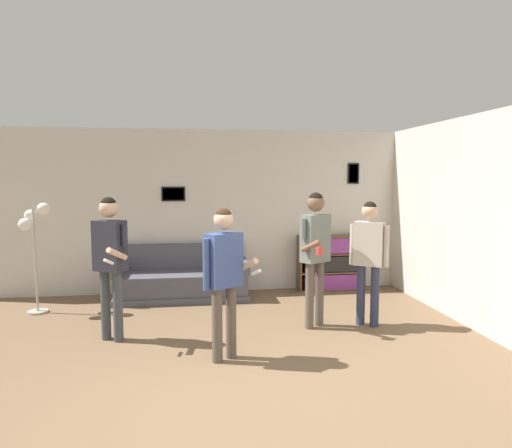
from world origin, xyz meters
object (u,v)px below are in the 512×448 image
floor_lamp (34,229)px  person_watcher_holding_cup (315,245)px  bookshelf (330,263)px  drinking_cup (317,233)px  person_player_foreground_left (110,253)px  person_player_foreground_center (224,268)px  couch (182,281)px  person_spectator_near_bookshelf (369,251)px

floor_lamp → person_watcher_holding_cup: (3.73, -1.14, -0.13)m
bookshelf → drinking_cup: bearing=180.0°
person_player_foreground_left → person_watcher_holding_cup: bearing=3.3°
person_player_foreground_left → drinking_cup: bearing=33.6°
bookshelf → person_player_foreground_center: person_player_foreground_center is taller
couch → person_player_foreground_left: bearing=-113.3°
floor_lamp → drinking_cup: floor_lamp is taller
person_spectator_near_bookshelf → person_player_foreground_left: bearing=-178.0°
person_watcher_holding_cup → floor_lamp: bearing=163.0°
person_player_foreground_left → person_spectator_near_bookshelf: (3.19, 0.11, -0.06)m
person_player_foreground_center → person_spectator_near_bookshelf: 2.10m
floor_lamp → person_player_foreground_center: size_ratio=0.98×
person_spectator_near_bookshelf → drinking_cup: 1.90m
person_spectator_near_bookshelf → drinking_cup: bearing=94.8°
person_watcher_holding_cup → drinking_cup: (0.54, 1.87, -0.08)m
floor_lamp → person_spectator_near_bookshelf: 4.59m
person_player_foreground_center → person_spectator_near_bookshelf: person_spectator_near_bookshelf is taller
person_spectator_near_bookshelf → person_player_foreground_center: bearing=-155.5°
bookshelf → person_watcher_holding_cup: (-0.78, -1.87, 0.60)m
couch → person_player_foreground_center: bearing=-79.2°
person_player_foreground_left → person_player_foreground_center: (1.27, -0.76, -0.06)m
bookshelf → person_player_foreground_center: (-1.99, -2.77, 0.51)m
couch → drinking_cup: drinking_cup is taller
bookshelf → person_player_foreground_left: size_ratio=0.65×
couch → person_spectator_near_bookshelf: 3.03m
drinking_cup → couch: bearing=-174.9°
person_player_foreground_left → drinking_cup: size_ratio=16.15×
person_player_foreground_left → person_player_foreground_center: bearing=-31.0°
couch → floor_lamp: 2.28m
person_player_foreground_center → drinking_cup: (1.76, 2.77, 0.01)m
person_player_foreground_center → person_spectator_near_bookshelf: bearing=24.5°
person_player_foreground_center → person_watcher_holding_cup: (1.22, 0.91, 0.09)m
person_watcher_holding_cup → drinking_cup: 1.94m
person_watcher_holding_cup → person_spectator_near_bookshelf: size_ratio=1.07×
drinking_cup → floor_lamp: bearing=-170.4°
drinking_cup → person_spectator_near_bookshelf: bearing=-85.2°
bookshelf → person_player_foreground_left: bearing=-148.4°
couch → person_player_foreground_left: 2.11m
drinking_cup → person_player_foreground_center: bearing=-122.3°
floor_lamp → person_spectator_near_bookshelf: bearing=-14.9°
person_player_foreground_center → bookshelf: bearing=54.3°
bookshelf → drinking_cup: 0.57m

